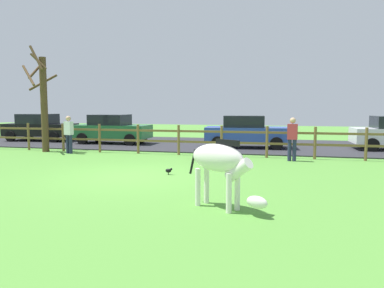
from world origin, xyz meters
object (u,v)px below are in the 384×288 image
parked_car_blue (246,131)px  visitor_right_of_tree (292,137)px  parked_car_black (40,127)px  zebra (221,163)px  visitor_left_of_tree (69,133)px  parked_car_green (112,129)px  crow_on_grass (169,171)px  bare_tree (43,100)px

parked_car_blue → visitor_right_of_tree: size_ratio=2.52×
parked_car_blue → parked_car_black: bearing=176.3°
zebra → parked_car_black: size_ratio=0.43×
parked_car_black → visitor_left_of_tree: bearing=-43.7°
parked_car_blue → parked_car_green: same height
zebra → visitor_left_of_tree: (-7.84, 7.07, -0.02)m
zebra → parked_car_blue: 10.83m
parked_car_blue → visitor_left_of_tree: bearing=-152.9°
crow_on_grass → parked_car_blue: (1.60, 7.51, 0.72)m
bare_tree → parked_car_green: 4.32m
parked_car_blue → visitor_left_of_tree: visitor_left_of_tree is taller
zebra → visitor_left_of_tree: size_ratio=1.07×
crow_on_grass → parked_car_black: bearing=141.6°
visitor_left_of_tree → parked_car_black: bearing=136.3°
zebra → parked_car_green: size_ratio=0.44×
visitor_right_of_tree → parked_car_blue: bearing=119.0°
crow_on_grass → visitor_left_of_tree: 6.89m
parked_car_green → visitor_right_of_tree: visitor_right_of_tree is taller
zebra → parked_car_green: parked_car_green is taller
visitor_right_of_tree → zebra: bearing=-102.4°
bare_tree → visitor_right_of_tree: bare_tree is taller
zebra → parked_car_green: (-7.78, 11.15, -0.08)m
parked_car_blue → parked_car_green: (-7.25, 0.33, 0.00)m
visitor_left_of_tree → visitor_right_of_tree: (9.40, -0.00, 0.00)m
bare_tree → zebra: 11.95m
bare_tree → zebra: (9.29, -7.39, -1.42)m
parked_car_green → visitor_left_of_tree: size_ratio=2.44×
parked_car_black → visitor_right_of_tree: size_ratio=2.49×
parked_car_green → visitor_right_of_tree: 10.19m
parked_car_green → parked_car_black: size_ratio=0.98×
zebra → crow_on_grass: bearing=122.8°
crow_on_grass → visitor_left_of_tree: visitor_left_of_tree is taller
zebra → parked_car_blue: bearing=92.8°
visitor_left_of_tree → parked_car_green: bearing=89.1°
parked_car_green → visitor_left_of_tree: visitor_left_of_tree is taller
zebra → parked_car_black: (-12.58, 11.59, -0.08)m
parked_car_blue → parked_car_black: (-12.06, 0.78, 0.00)m
zebra → visitor_right_of_tree: bearing=77.6°
bare_tree → parked_car_blue: (8.77, 3.43, -1.50)m
parked_car_black → visitor_left_of_tree: size_ratio=2.49×
parked_car_black → visitor_right_of_tree: (14.13, -4.53, 0.06)m
bare_tree → crow_on_grass: bare_tree is taller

